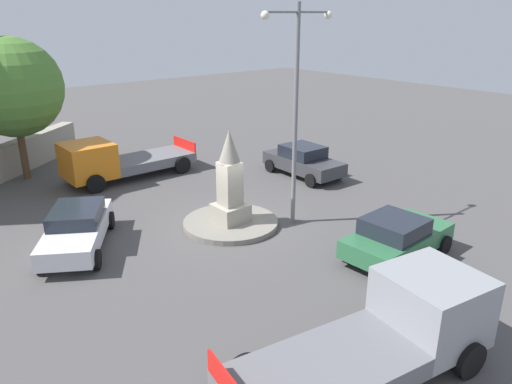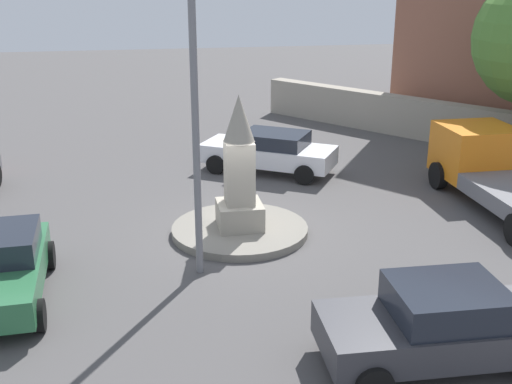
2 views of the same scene
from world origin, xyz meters
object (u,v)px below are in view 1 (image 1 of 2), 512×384
at_px(car_green_approaching, 397,237).
at_px(truck_orange_parked_right, 114,161).
at_px(car_white_waiting, 77,228).
at_px(truck_grey_far_side, 390,333).
at_px(monument, 230,183).
at_px(tree_near_wall, 12,88).
at_px(streetlamp, 296,96).
at_px(car_dark_grey_passing, 303,161).

xyz_separation_m(car_green_approaching, truck_orange_parked_right, (-3.67, 13.19, 0.23)).
height_order(car_white_waiting, truck_grey_far_side, truck_grey_far_side).
height_order(monument, truck_grey_far_side, monument).
relative_size(truck_orange_parked_right, tree_near_wall, 0.94).
relative_size(streetlamp, tree_near_wall, 1.20).
distance_m(monument, tree_near_wall, 11.83).
bearing_deg(car_green_approaching, car_white_waiting, 136.50).
xyz_separation_m(monument, car_dark_grey_passing, (6.32, 2.56, -0.93)).
distance_m(monument, truck_grey_far_side, 8.81).
bearing_deg(monument, truck_grey_far_side, -103.38).
height_order(truck_orange_parked_right, truck_grey_far_side, truck_grey_far_side).
bearing_deg(truck_orange_parked_right, car_green_approaching, -74.44).
distance_m(streetlamp, truck_orange_parked_right, 10.22).
bearing_deg(car_dark_grey_passing, monument, -157.96).
xyz_separation_m(car_white_waiting, car_dark_grey_passing, (11.39, 0.76, 0.03)).
relative_size(streetlamp, truck_grey_far_side, 1.23).
relative_size(car_dark_grey_passing, truck_grey_far_side, 0.66).
relative_size(monument, tree_near_wall, 0.53).
distance_m(car_dark_grey_passing, tree_near_wall, 13.81).
relative_size(car_white_waiting, truck_orange_parked_right, 0.75).
distance_m(car_green_approaching, truck_grey_far_side, 5.55).
distance_m(car_green_approaching, tree_near_wall, 17.94).
bearing_deg(streetlamp, truck_orange_parked_right, 109.18).
xyz_separation_m(monument, tree_near_wall, (-4.24, 10.73, 2.63)).
xyz_separation_m(truck_orange_parked_right, tree_near_wall, (-3.15, 3.01, 3.35)).
height_order(car_white_waiting, truck_orange_parked_right, truck_orange_parked_right).
distance_m(monument, car_dark_grey_passing, 6.88).
bearing_deg(car_white_waiting, truck_grey_far_side, -73.59).
distance_m(streetlamp, car_green_approaching, 5.87).
distance_m(streetlamp, car_white_waiting, 8.72).
xyz_separation_m(car_green_approaching, tree_near_wall, (-6.82, 16.20, 3.58)).
bearing_deg(monument, car_green_approaching, -64.70).
xyz_separation_m(monument, truck_grey_far_side, (-2.03, -8.54, -0.72)).
distance_m(car_white_waiting, truck_orange_parked_right, 7.15).
xyz_separation_m(truck_grey_far_side, tree_near_wall, (-2.20, 19.27, 3.35)).
height_order(truck_orange_parked_right, tree_near_wall, tree_near_wall).
bearing_deg(truck_grey_far_side, car_green_approaching, 33.61).
xyz_separation_m(streetlamp, car_dark_grey_passing, (4.29, 3.79, -4.00)).
distance_m(car_white_waiting, truck_grey_far_side, 10.78).
xyz_separation_m(car_dark_grey_passing, truck_orange_parked_right, (-7.40, 5.17, 0.20)).
relative_size(car_white_waiting, tree_near_wall, 0.71).
xyz_separation_m(car_white_waiting, truck_grey_far_side, (3.04, -10.34, 0.24)).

